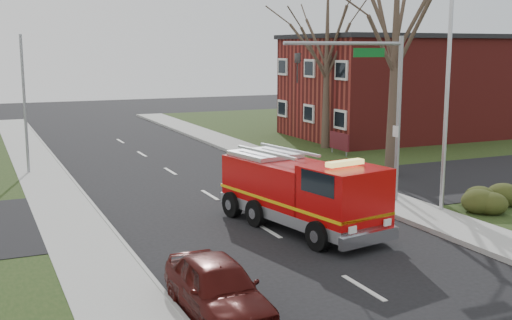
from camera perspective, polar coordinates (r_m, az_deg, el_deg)
name	(u,v)px	position (r m, az deg, el deg)	size (l,w,h in m)	color
ground	(268,231)	(22.65, 1.09, -6.29)	(120.00, 120.00, 0.00)	black
sidewalk_right	(412,211)	(25.79, 13.70, -4.39)	(2.40, 80.00, 0.15)	gray
sidewalk_left	(89,251)	(20.88, -14.66, -7.83)	(2.40, 80.00, 0.15)	gray
brick_building	(402,86)	(47.17, 12.88, 6.43)	(15.40, 10.40, 7.25)	maroon
health_center_sign	(339,142)	(38.15, 7.42, 1.63)	(0.12, 2.00, 1.40)	#511219
hedge_corner	(487,197)	(26.74, 19.82, -3.08)	(2.80, 2.00, 0.90)	#2C3413
bare_tree_near	(396,25)	(31.82, 12.34, 11.66)	(6.00, 6.00, 12.00)	#3D2F24
bare_tree_far	(327,45)	(40.16, 6.34, 10.09)	(5.25, 5.25, 10.50)	#3D2F24
traffic_signal_mast	(373,90)	(25.70, 10.32, 6.16)	(5.29, 0.18, 6.80)	gray
streetlight_pole	(446,96)	(25.29, 16.51, 5.50)	(1.48, 0.16, 8.40)	#B7BABF
utility_pole_far	(25,106)	(33.89, -19.87, 4.55)	(0.14, 0.14, 7.00)	gray
fire_engine	(302,194)	(22.62, 4.12, -3.06)	(3.67, 7.19, 2.77)	#B10808
parked_car_maroon	(218,288)	(15.51, -3.42, -11.29)	(1.70, 4.22, 1.44)	#3C0C09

